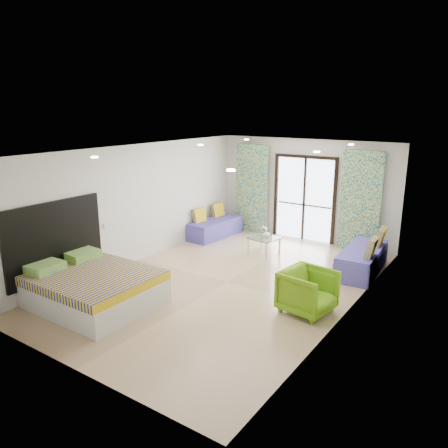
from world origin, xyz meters
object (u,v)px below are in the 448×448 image
Objects in this scene: coffee_table at (264,239)px; armchair at (308,289)px; daybed_left at (215,227)px; daybed_right at (363,259)px; bed at (92,287)px.

armchair is (2.17, -2.33, 0.06)m from coffee_table.
daybed_right is at bearing -1.25° from daybed_left.
armchair is at bearing 29.34° from bed.
daybed_right reaches higher than coffee_table.
armchair is (3.39, 1.91, 0.11)m from bed.
daybed_right reaches higher than daybed_left.
coffee_table is (1.86, -0.53, 0.11)m from daybed_left.
coffee_table is (-2.37, -0.14, 0.08)m from daybed_right.
coffee_table is 3.18m from armchair.
armchair is at bearing -98.77° from daybed_right.
coffee_table is at bearing 73.90° from bed.
armchair is at bearing -31.41° from daybed_left.
daybed_left is at bearing 163.96° from coffee_table.
daybed_right reaches higher than bed.
armchair is (4.03, -2.86, 0.16)m from daybed_left.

